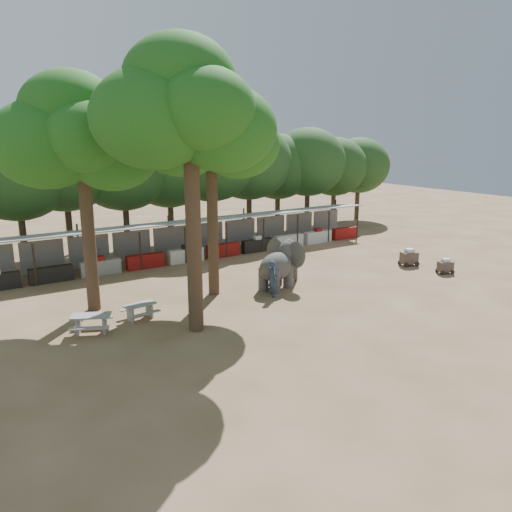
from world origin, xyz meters
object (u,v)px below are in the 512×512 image
elephant (280,265)px  handler (273,279)px  yard_tree_left (76,135)px  yard_tree_back (206,128)px  cart_front (445,266)px  yard_tree_center (185,108)px  cart_back (409,257)px  picnic_table_far (140,309)px  picnic_table_near (91,321)px

elephant → handler: elephant is taller
yard_tree_left → handler: size_ratio=5.76×
yard_tree_left → handler: bearing=-20.7°
yard_tree_back → cart_front: 16.55m
yard_tree_center → cart_back: size_ratio=9.36×
cart_back → picnic_table_far: bearing=-166.2°
yard_tree_left → elephant: (9.77, -2.11, -6.92)m
picnic_table_near → cart_back: size_ratio=1.61×
handler → cart_back: bearing=-72.5°
elephant → picnic_table_near: bearing=165.3°
yard_tree_left → picnic_table_far: yard_tree_left is taller
yard_tree_left → yard_tree_back: 6.09m
elephant → yard_tree_left: bearing=147.7°
elephant → cart_front: size_ratio=3.16×
cart_back → handler: bearing=-163.6°
yard_tree_left → yard_tree_center: yard_tree_center is taller
elephant → cart_back: (9.62, -0.73, -0.74)m
cart_front → elephant: bearing=-178.4°
yard_tree_left → yard_tree_back: yard_tree_back is taller
picnic_table_far → yard_tree_back: bearing=12.4°
yard_tree_left → cart_front: 21.90m
handler → picnic_table_near: handler is taller
elephant → picnic_table_far: bearing=163.5°
picnic_table_near → cart_front: size_ratio=1.89×
picnic_table_far → yard_tree_center: bearing=-66.1°
picnic_table_near → cart_back: 20.15m
yard_tree_back → elephant: (3.77, -1.11, -7.26)m
elephant → picnic_table_far: 8.28m
yard_tree_back → cart_back: (13.39, -1.83, -7.99)m
yard_tree_center → cart_front: (16.79, -0.27, -8.75)m
yard_tree_center → elephant: bearing=23.1°
yard_tree_left → cart_back: bearing=-8.3°
picnic_table_far → cart_back: bearing=-8.3°
yard_tree_back → cart_back: size_ratio=8.83×
yard_tree_center → cart_front: size_ratio=10.99×
elephant → cart_back: bearing=-24.4°
elephant → cart_back: elephant is taller
handler → cart_back: 10.89m
picnic_table_near → elephant: bearing=29.7°
picnic_table_far → cart_front: bearing=-15.9°
yard_tree_back → elephant: size_ratio=3.29×
yard_tree_left → handler: yard_tree_left is taller
picnic_table_near → yard_tree_center: bearing=-2.5°
handler → picnic_table_far: bearing=100.6°
yard_tree_left → cart_back: (19.39, -2.83, -7.65)m
handler → elephant: bearing=-33.1°
handler → cart_front: bearing=-84.9°
picnic_table_near → cart_back: bearing=25.0°
yard_tree_left → cart_front: (19.79, -5.28, -7.74)m
elephant → cart_back: size_ratio=2.69×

